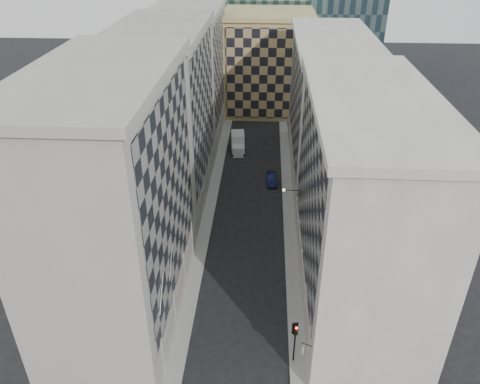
% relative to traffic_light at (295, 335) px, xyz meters
% --- Properties ---
extents(sidewalk_west, '(1.50, 100.00, 0.15)m').
position_rel_traffic_light_xyz_m(sidewalk_west, '(-10.09, 25.12, -3.15)').
color(sidewalk_west, gray).
rests_on(sidewalk_west, ground).
extents(sidewalk_east, '(1.50, 100.00, 0.15)m').
position_rel_traffic_light_xyz_m(sidewalk_east, '(0.41, 25.12, -3.15)').
color(sidewalk_east, gray).
rests_on(sidewalk_east, ground).
extents(bldg_left_a, '(10.80, 22.80, 23.70)m').
position_rel_traffic_light_xyz_m(bldg_left_a, '(-15.72, 6.12, 8.60)').
color(bldg_left_a, '#9E998E').
rests_on(bldg_left_a, ground).
extents(bldg_left_b, '(10.80, 22.80, 22.70)m').
position_rel_traffic_light_xyz_m(bldg_left_b, '(-15.72, 28.12, 8.10)').
color(bldg_left_b, gray).
rests_on(bldg_left_b, ground).
extents(bldg_left_c, '(10.80, 22.80, 21.70)m').
position_rel_traffic_light_xyz_m(bldg_left_c, '(-15.72, 50.12, 7.60)').
color(bldg_left_c, '#9E998E').
rests_on(bldg_left_c, ground).
extents(bldg_right_a, '(10.80, 26.80, 20.70)m').
position_rel_traffic_light_xyz_m(bldg_right_a, '(6.04, 10.12, 7.09)').
color(bldg_right_a, '#ABA59D').
rests_on(bldg_right_a, ground).
extents(bldg_right_b, '(10.80, 28.80, 19.70)m').
position_rel_traffic_light_xyz_m(bldg_right_b, '(6.06, 37.12, 6.62)').
color(bldg_right_b, '#ABA59D').
rests_on(bldg_right_b, ground).
extents(tan_block, '(16.80, 14.80, 18.80)m').
position_rel_traffic_light_xyz_m(tan_block, '(-2.84, 63.02, 6.21)').
color(tan_block, tan).
rests_on(tan_block, ground).
extents(flagpoles_left, '(0.10, 6.33, 2.33)m').
position_rel_traffic_light_xyz_m(flagpoles_left, '(-10.74, 1.12, 4.77)').
color(flagpoles_left, gray).
rests_on(flagpoles_left, ground).
extents(bracket_lamp, '(1.98, 0.36, 0.36)m').
position_rel_traffic_light_xyz_m(bracket_lamp, '(-0.46, 19.12, 2.97)').
color(bracket_lamp, black).
rests_on(bracket_lamp, ground).
extents(traffic_light, '(0.53, 0.51, 4.30)m').
position_rel_traffic_light_xyz_m(traffic_light, '(0.00, 0.00, 0.00)').
color(traffic_light, black).
rests_on(traffic_light, sidewalk_east).
extents(box_truck, '(2.56, 5.37, 2.86)m').
position_rel_traffic_light_xyz_m(box_truck, '(-7.42, 42.76, -1.98)').
color(box_truck, silver).
rests_on(box_truck, ground).
extents(dark_car, '(1.57, 4.08, 1.33)m').
position_rel_traffic_light_xyz_m(dark_car, '(-1.88, 31.93, -2.57)').
color(dark_car, '#10183B').
rests_on(dark_car, ground).
extents(shop_sign, '(0.80, 0.71, 0.82)m').
position_rel_traffic_light_xyz_m(shop_sign, '(0.58, -1.88, 0.61)').
color(shop_sign, black).
rests_on(shop_sign, ground).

